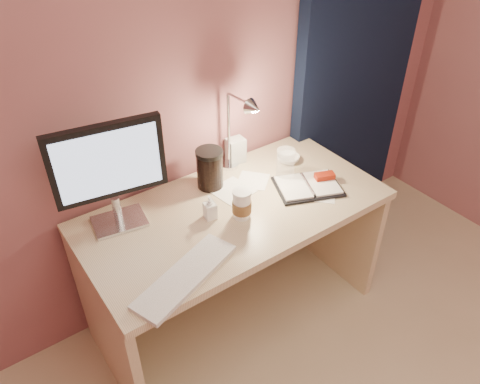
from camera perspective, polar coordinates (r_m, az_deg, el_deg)
room at (r=2.70m, az=12.71°, el=15.81°), size 3.50×3.50×3.50m
desk at (r=2.32m, az=-1.64°, el=-5.34°), size 1.40×0.70×0.73m
monitor at (r=1.94m, az=-15.69°, el=2.91°), size 0.46×0.20×0.49m
keyboard at (r=1.81m, az=-6.64°, el=-10.14°), size 0.49×0.29×0.02m
planner at (r=2.27m, az=8.44°, el=0.83°), size 0.37×0.32×0.05m
paper_a at (r=2.24m, az=9.85°, el=-0.25°), size 0.19×0.19×0.00m
paper_b at (r=2.23m, az=-0.94°, el=0.14°), size 0.20×0.20×0.00m
paper_c at (r=2.30m, az=1.59°, el=1.42°), size 0.20×0.20×0.00m
coffee_cup at (r=2.04m, az=0.22°, el=-1.55°), size 0.09×0.09×0.14m
clear_cup at (r=2.29m, az=5.55°, el=3.40°), size 0.09×0.09×0.16m
bowl at (r=2.44m, az=5.93°, el=4.05°), size 0.14×0.14×0.04m
lotion_bottle at (r=2.04m, az=-3.68°, el=-1.88°), size 0.06×0.06×0.11m
dark_jar at (r=2.22m, az=-3.69°, el=2.63°), size 0.12×0.12×0.18m
product_box at (r=2.41m, az=-0.53°, el=5.09°), size 0.09×0.08×0.13m
desk_lamp at (r=2.19m, az=-0.14°, el=7.70°), size 0.12×0.26×0.43m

